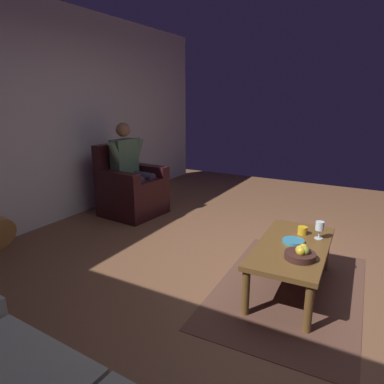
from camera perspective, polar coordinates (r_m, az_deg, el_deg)
The scene contains 10 objects.
ground_plane at distance 3.43m, azimuth 14.93°, elevation -12.68°, with size 7.50×7.50×0.00m, color brown.
wall_back at distance 4.74m, azimuth -22.47°, elevation 11.53°, with size 6.65×0.06×2.72m, color silver.
rug at distance 3.17m, azimuth 15.75°, elevation -15.12°, with size 1.82×1.15×0.01m, color brown.
armchair at distance 4.86m, azimuth -10.07°, elevation 0.36°, with size 0.79×0.78×0.98m.
person_seated at distance 4.77m, azimuth -10.06°, elevation 4.19°, with size 0.64×0.58×1.26m.
coffee_table at distance 3.02m, azimuth 16.23°, elevation -9.37°, with size 1.14×0.59×0.41m.
wine_glass_near at distance 3.15m, azimuth 20.38°, elevation -5.48°, with size 0.07×0.07×0.16m.
fruit_bowl at distance 2.75m, azimuth 17.57°, elevation -9.73°, with size 0.23×0.23×0.11m.
decorative_dish at distance 3.04m, azimuth 16.42°, elevation -7.81°, with size 0.18×0.18×0.02m, color teal.
candle_jar at distance 3.23m, azimuth 17.82°, elevation -6.08°, with size 0.08×0.08×0.07m, color gold.
Camera 1 is at (2.97, 0.67, 1.58)m, focal length 32.21 mm.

